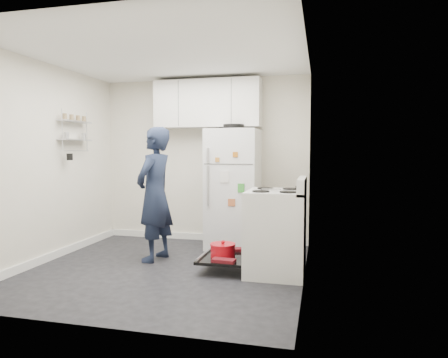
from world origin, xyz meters
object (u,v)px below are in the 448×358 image
(electric_range, at_px, (275,233))
(person, at_px, (155,194))
(open_oven_door, at_px, (224,254))
(refrigerator, at_px, (234,188))

(electric_range, height_order, person, person)
(open_oven_door, height_order, refrigerator, refrigerator)
(refrigerator, height_order, person, refrigerator)
(open_oven_door, distance_m, refrigerator, 1.31)
(person, bearing_deg, electric_range, 92.46)
(open_oven_door, xyz_separation_m, person, (-0.96, 0.21, 0.66))
(electric_range, bearing_deg, open_oven_door, -178.24)
(open_oven_door, relative_size, refrigerator, 0.39)
(electric_range, relative_size, refrigerator, 0.62)
(refrigerator, bearing_deg, open_oven_door, -83.38)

